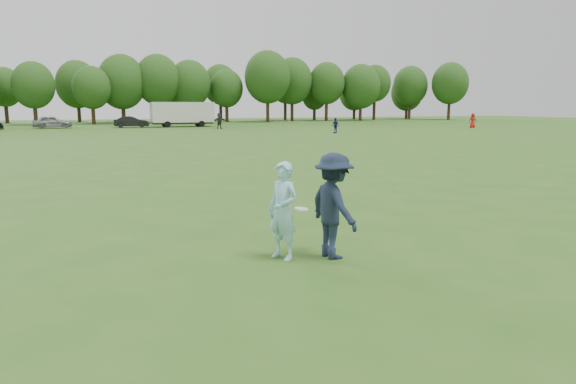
% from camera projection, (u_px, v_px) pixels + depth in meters
% --- Properties ---
extents(ground, '(200.00, 200.00, 0.00)m').
position_uv_depth(ground, '(300.00, 251.00, 10.11)').
color(ground, '#2A5818').
rests_on(ground, ground).
extents(thrower, '(0.68, 0.79, 1.82)m').
position_uv_depth(thrower, '(283.00, 211.00, 9.47)').
color(thrower, '#98D6EC').
rests_on(thrower, ground).
extents(defender, '(0.87, 1.35, 1.98)m').
position_uv_depth(defender, '(334.00, 206.00, 9.53)').
color(defender, '#192438').
rests_on(defender, ground).
extents(player_far_b, '(0.61, 0.98, 1.56)m').
position_uv_depth(player_far_b, '(335.00, 125.00, 51.90)').
color(player_far_b, navy).
rests_on(player_far_b, ground).
extents(player_far_c, '(1.05, 0.89, 1.84)m').
position_uv_depth(player_far_c, '(473.00, 121.00, 63.77)').
color(player_far_c, red).
rests_on(player_far_c, ground).
extents(player_far_d, '(1.84, 0.97, 1.89)m').
position_uv_depth(player_far_d, '(219.00, 121.00, 61.33)').
color(player_far_d, '#282828').
rests_on(player_far_d, ground).
extents(car_e, '(4.60, 2.06, 1.53)m').
position_uv_depth(car_e, '(52.00, 122.00, 62.46)').
color(car_e, gray).
rests_on(car_e, ground).
extents(car_f, '(4.38, 1.77, 1.42)m').
position_uv_depth(car_f, '(131.00, 122.00, 64.92)').
color(car_f, black).
rests_on(car_f, ground).
extents(field_cone, '(0.28, 0.28, 0.30)m').
position_uv_depth(field_cone, '(312.00, 132.00, 51.95)').
color(field_cone, '#EC5C0C').
rests_on(field_cone, ground).
extents(disc_in_play, '(0.28, 0.28, 0.05)m').
position_uv_depth(disc_in_play, '(301.00, 209.00, 9.31)').
color(disc_in_play, white).
rests_on(disc_in_play, ground).
extents(cargo_trailer, '(9.00, 2.75, 3.20)m').
position_uv_depth(cargo_trailer, '(183.00, 113.00, 66.93)').
color(cargo_trailer, silver).
rests_on(cargo_trailer, ground).
extents(treeline, '(130.35, 18.39, 11.74)m').
position_uv_depth(treeline, '(121.00, 83.00, 80.29)').
color(treeline, '#332114').
rests_on(treeline, ground).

